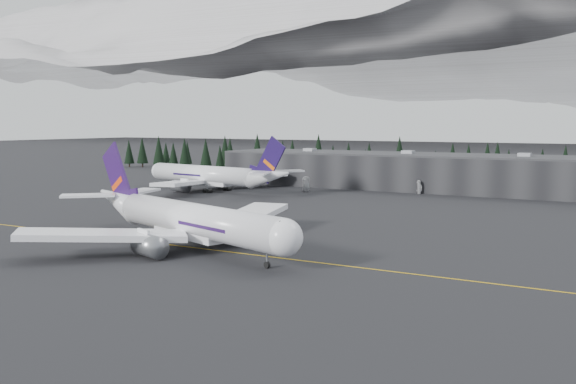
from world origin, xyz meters
The scene contains 8 objects.
ground centered at (0.00, 0.00, 0.00)m, with size 1400.00×1400.00×0.00m, color black.
taxiline centered at (0.00, -2.00, 0.01)m, with size 400.00×0.40×0.02m, color gold.
terminal centered at (0.00, 125.00, 6.30)m, with size 160.00×30.00×12.60m.
treeline centered at (0.00, 162.00, 7.50)m, with size 360.00×20.00×15.00m, color black.
jet_main centered at (-10.93, -1.95, 5.49)m, with size 64.40×58.01×19.46m.
jet_parked centered at (-64.36, 81.69, 5.50)m, with size 65.79×60.23×19.49m.
gse_vehicle_a centered at (-36.16, 96.08, 0.74)m, with size 2.44×5.29×1.47m, color #BDBEC0.
gse_vehicle_b centered at (-0.23, 108.99, 0.80)m, with size 1.89×4.70×1.60m, color silver.
Camera 1 is at (66.71, -97.07, 23.51)m, focal length 40.00 mm.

